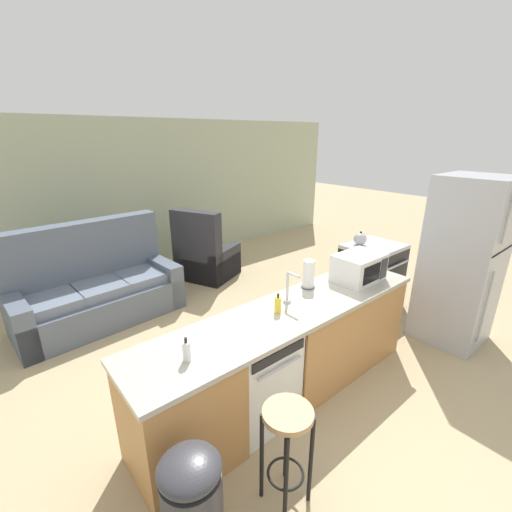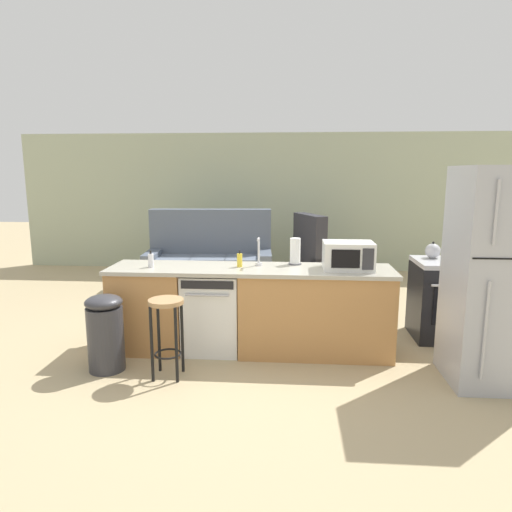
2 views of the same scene
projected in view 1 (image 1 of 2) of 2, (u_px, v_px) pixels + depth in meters
ground_plane at (275, 401)px, 3.16m from camera, size 24.00×24.00×0.00m
wall_back at (125, 197)px, 5.94m from camera, size 10.00×0.06×2.60m
kitchen_counter at (295, 353)px, 3.16m from camera, size 2.94×0.66×0.90m
dishwasher at (254, 375)px, 2.87m from camera, size 0.58×0.61×0.84m
stove_range at (371, 275)px, 4.82m from camera, size 0.76×0.68×0.90m
refrigerator at (462, 262)px, 3.86m from camera, size 0.72×0.73×1.93m
microwave at (359, 267)px, 3.50m from camera, size 0.50×0.37×0.28m
sink_faucet at (289, 289)px, 3.02m from camera, size 0.07×0.18×0.30m
paper_towel_roll at (309, 274)px, 3.33m from camera, size 0.14×0.14×0.28m
soap_bottle at (278, 305)px, 2.88m from camera, size 0.06×0.06×0.18m
dish_soap_bottle at (187, 351)px, 2.26m from camera, size 0.06×0.06×0.18m
kettle at (360, 239)px, 4.64m from camera, size 0.21×0.17×0.19m
bar_stool at (287, 437)px, 2.14m from camera, size 0.32×0.32×0.74m
trash_bin at (193, 507)px, 1.89m from camera, size 0.35×0.35×0.74m
couch at (96, 290)px, 4.49m from camera, size 2.06×1.04×1.27m
armchair at (205, 259)px, 5.76m from camera, size 1.08×1.10×1.20m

